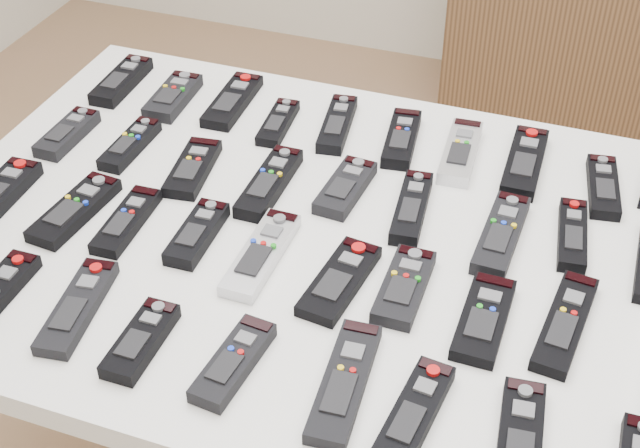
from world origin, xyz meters
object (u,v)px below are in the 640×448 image
(remote_6, at_px, (460,152))
(remote_21, at_px, (127,221))
(remote_15, at_px, (411,208))
(remote_14, at_px, (345,188))
(remote_8, at_px, (603,187))
(remote_19, at_px, (1,192))
(remote_5, at_px, (402,139))
(remote_12, at_px, (193,168))
(remote_13, at_px, (269,183))
(remote_3, at_px, (278,123))
(remote_35, at_px, (413,415))
(remote_36, at_px, (520,441))
(remote_23, at_px, (261,254))
(remote_2, at_px, (232,101))
(remote_4, at_px, (337,124))
(remote_16, at_px, (501,234))
(remote_24, at_px, (340,280))
(remote_34, at_px, (344,382))
(remote_25, at_px, (404,287))
(remote_26, at_px, (484,319))
(remote_0, at_px, (122,81))
(remote_11, at_px, (130,145))
(remote_31, at_px, (77,307))
(table, at_px, (320,262))
(remote_10, at_px, (67,134))
(remote_17, at_px, (572,235))
(remote_33, at_px, (233,362))
(remote_7, at_px, (525,162))
(remote_32, at_px, (141,341))
(remote_22, at_px, (197,233))
(remote_27, at_px, (565,323))
(remote_20, at_px, (75,210))

(remote_6, distance_m, remote_21, 0.58)
(remote_15, bearing_deg, remote_14, 165.60)
(remote_8, bearing_deg, remote_19, -168.19)
(remote_5, xyz_separation_m, remote_21, (-0.34, -0.37, -0.00))
(remote_12, relative_size, remote_21, 0.98)
(remote_13, xyz_separation_m, remote_14, (0.12, 0.03, -0.00))
(remote_3, relative_size, remote_35, 0.81)
(remote_14, relative_size, remote_36, 0.83)
(remote_23, bearing_deg, remote_2, 119.91)
(remote_4, bearing_deg, remote_8, -12.19)
(remote_6, relative_size, remote_19, 1.12)
(remote_3, bearing_deg, remote_4, 11.25)
(remote_16, distance_m, remote_24, 0.27)
(remote_21, height_order, remote_34, same)
(remote_25, relative_size, remote_36, 0.87)
(remote_26, bearing_deg, remote_16, 93.92)
(remote_0, bearing_deg, remote_11, -58.43)
(remote_12, relative_size, remote_35, 0.90)
(remote_26, xyz_separation_m, remote_31, (-0.54, -0.17, 0.00))
(remote_15, bearing_deg, table, -147.11)
(table, bearing_deg, remote_10, 169.06)
(remote_17, bearing_deg, remote_3, 158.43)
(remote_13, distance_m, remote_31, 0.39)
(remote_21, height_order, remote_33, remote_33)
(remote_19, bearing_deg, remote_10, 85.81)
(remote_16, bearing_deg, remote_4, 149.75)
(remote_10, relative_size, remote_12, 0.92)
(remote_14, bearing_deg, remote_16, -3.53)
(remote_0, height_order, remote_25, remote_0)
(remote_0, xyz_separation_m, remote_33, (0.50, -0.59, 0.00))
(remote_10, height_order, remote_23, remote_10)
(remote_0, bearing_deg, remote_7, -2.58)
(remote_3, height_order, remote_6, remote_6)
(remote_12, bearing_deg, table, -25.00)
(remote_5, distance_m, remote_13, 0.26)
(remote_13, height_order, remote_23, remote_13)
(remote_32, bearing_deg, remote_12, 105.92)
(remote_22, xyz_separation_m, remote_35, (0.40, -0.23, -0.00))
(remote_8, distance_m, remote_24, 0.49)
(remote_31, height_order, remote_32, remote_32)
(table, distance_m, remote_6, 0.33)
(remote_27, bearing_deg, remote_3, 154.64)
(remote_19, xyz_separation_m, remote_33, (0.51, -0.21, -0.00))
(table, xyz_separation_m, remote_4, (-0.07, 0.29, 0.07))
(remote_17, bearing_deg, remote_6, 136.12)
(remote_3, height_order, remote_8, remote_8)
(remote_13, bearing_deg, remote_31, -111.82)
(remote_7, height_order, remote_25, remote_7)
(remote_20, bearing_deg, remote_36, -10.77)
(remote_13, xyz_separation_m, remote_27, (0.50, -0.16, -0.00))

